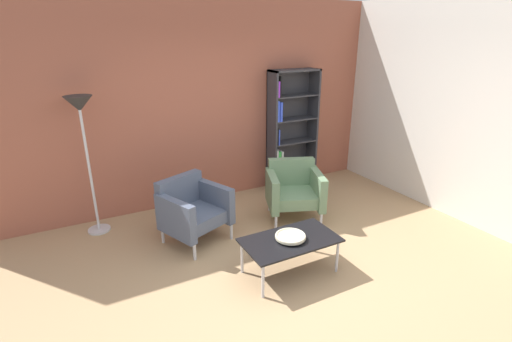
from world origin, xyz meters
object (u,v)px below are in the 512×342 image
Objects in this scene: bookshelf_tall at (289,132)px; decorative_bowl at (290,236)px; floor_lamp_torchiere at (82,121)px; armchair_by_bookshelf at (192,209)px; armchair_near_window at (294,189)px; coffee_table_low at (290,242)px.

decorative_bowl is at bearing -121.71° from bookshelf_tall.
armchair_by_bookshelf is at bearing -37.38° from floor_lamp_torchiere.
floor_lamp_torchiere reaches higher than armchair_near_window.
armchair_by_bookshelf is 1.01× the size of armchair_near_window.
armchair_near_window is 2.79m from floor_lamp_torchiere.
armchair_by_bookshelf is at bearing -161.07° from armchair_near_window.
armchair_near_window reaches higher than decorative_bowl.
bookshelf_tall is at bearing 3.43° from armchair_by_bookshelf.
bookshelf_tall reaches higher than coffee_table_low.
armchair_near_window is at bearing -118.11° from bookshelf_tall.
floor_lamp_torchiere is at bearing -177.63° from armchair_near_window.
decorative_bowl reaches higher than coffee_table_low.
bookshelf_tall reaches higher than decorative_bowl.
armchair_near_window reaches higher than coffee_table_low.
armchair_near_window is (0.75, 1.07, -0.02)m from decorative_bowl.
bookshelf_tall is 1.24m from armchair_near_window.
bookshelf_tall is at bearing 83.25° from armchair_near_window.
decorative_bowl is 0.18× the size of floor_lamp_torchiere.
coffee_table_low is 2.78m from floor_lamp_torchiere.
armchair_near_window is at bearing 55.18° from coffee_table_low.
armchair_near_window is at bearing -24.65° from armchair_by_bookshelf.
decorative_bowl is (0.00, -0.00, 0.07)m from coffee_table_low.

